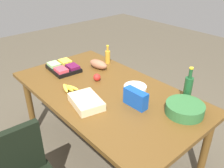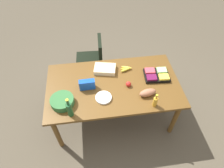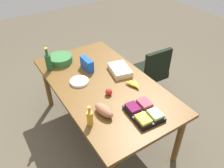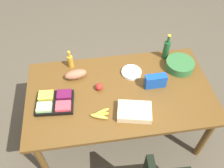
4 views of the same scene
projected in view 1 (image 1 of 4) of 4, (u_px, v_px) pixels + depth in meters
The scene contains 12 objects.
ground_plane at pixel (107, 151), 2.66m from camera, with size 10.00×10.00×0.00m, color brown.
conference_table at pixel (106, 97), 2.32m from camera, with size 1.92×1.07×0.79m.
sheet_cake at pixel (86, 102), 2.04m from camera, with size 0.32×0.22×0.07m, color beige.
fruit_platter at pixel (63, 67), 2.66m from camera, with size 0.38×0.31×0.07m.
salad_bowl at pixel (185, 109), 1.92m from camera, with size 0.31×0.31×0.09m, color #316A35.
apple_red at pixel (97, 77), 2.43m from camera, with size 0.08×0.08×0.08m, color red.
paper_plate_stack at pixel (135, 87), 2.30m from camera, with size 0.22×0.22×0.03m, color white.
chip_bag_blue at pixel (136, 98), 2.01m from camera, with size 0.22×0.08×0.15m, color #154AAE.
banana_bunch at pixel (68, 88), 2.27m from camera, with size 0.20×0.14×0.04m.
dressing_bottle at pixel (108, 56), 2.81m from camera, with size 0.07×0.07×0.22m.
bread_loaf at pixel (98, 64), 2.69m from camera, with size 0.24×0.11×0.10m, color #9E6547.
wine_bottle at pixel (188, 88), 2.07m from camera, with size 0.09×0.09×0.32m.
Camera 1 is at (1.52, -1.25, 1.93)m, focal length 38.07 mm.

